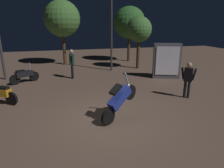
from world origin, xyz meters
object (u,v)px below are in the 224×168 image
at_px(motorcycle_blue_foreground, 119,99).
at_px(motorcycle_black_parked_right, 24,75).
at_px(motorcycle_orange_parked_left, 1,93).
at_px(streetlamp_near, 111,19).
at_px(person_rider_beside, 188,77).
at_px(person_bystander_far, 72,61).
at_px(kiosk_billboard, 167,61).

xyz_separation_m(motorcycle_blue_foreground, motorcycle_black_parked_right, (-3.83, 5.74, -0.31)).
bearing_deg(motorcycle_orange_parked_left, streetlamp_near, -106.75).
relative_size(motorcycle_blue_foreground, motorcycle_black_parked_right, 1.11).
bearing_deg(streetlamp_near, motorcycle_blue_foreground, -102.83).
distance_m(person_rider_beside, person_bystander_far, 6.67).
distance_m(motorcycle_orange_parked_left, kiosk_billboard, 8.99).
xyz_separation_m(motorcycle_black_parked_right, kiosk_billboard, (8.24, -1.10, 0.61)).
distance_m(motorcycle_blue_foreground, kiosk_billboard, 6.41).
bearing_deg(streetlamp_near, kiosk_billboard, -46.99).
bearing_deg(kiosk_billboard, person_rider_beside, 95.82).
height_order(motorcycle_blue_foreground, kiosk_billboard, kiosk_billboard).
xyz_separation_m(motorcycle_blue_foreground, streetlamp_near, (1.72, 7.53, 2.77)).
height_order(person_rider_beside, kiosk_billboard, kiosk_billboard).
relative_size(motorcycle_orange_parked_left, motorcycle_black_parked_right, 0.97).
height_order(motorcycle_orange_parked_left, streetlamp_near, streetlamp_near).
bearing_deg(person_rider_beside, motorcycle_blue_foreground, 149.81).
relative_size(person_rider_beside, kiosk_billboard, 0.77).
distance_m(motorcycle_blue_foreground, motorcycle_orange_parked_left, 5.11).
height_order(motorcycle_orange_parked_left, motorcycle_black_parked_right, same).
bearing_deg(motorcycle_blue_foreground, streetlamp_near, 46.47).
bearing_deg(motorcycle_blue_foreground, person_rider_beside, -10.97).
height_order(motorcycle_orange_parked_left, person_bystander_far, person_bystander_far).
distance_m(person_bystander_far, streetlamp_near, 4.06).
bearing_deg(motorcycle_blue_foreground, kiosk_billboard, 15.81).
height_order(person_bystander_far, streetlamp_near, streetlamp_near).
bearing_deg(motorcycle_black_parked_right, person_rider_beside, -62.37).
height_order(motorcycle_blue_foreground, motorcycle_black_parked_right, motorcycle_blue_foreground).
distance_m(motorcycle_orange_parked_left, person_rider_beside, 8.04).
bearing_deg(motorcycle_orange_parked_left, kiosk_billboard, -132.78).
distance_m(motorcycle_orange_parked_left, streetlamp_near, 8.34).
xyz_separation_m(streetlamp_near, kiosk_billboard, (2.69, -2.89, -2.46)).
bearing_deg(person_rider_beside, person_bystander_far, 84.91).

